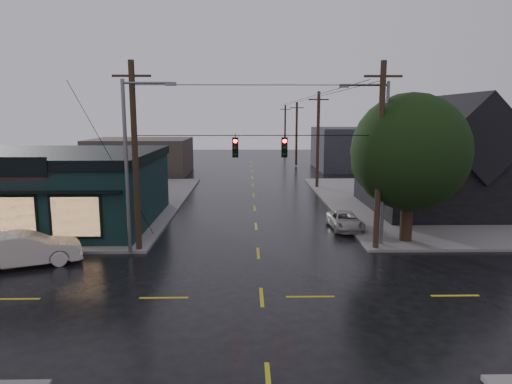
{
  "coord_description": "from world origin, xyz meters",
  "views": [
    {
      "loc": [
        -0.57,
        -17.67,
        7.38
      ],
      "look_at": [
        -0.11,
        6.0,
        3.36
      ],
      "focal_mm": 32.0,
      "sensor_mm": 36.0,
      "label": 1
    }
  ],
  "objects_px": {
    "corner_tree": "(410,152)",
    "suv_silver": "(345,221)",
    "utility_pole_nw": "(139,251)",
    "utility_pole_ne": "(375,250)",
    "sedan_cream": "(26,249)"
  },
  "relations": [
    {
      "from": "corner_tree",
      "to": "suv_silver",
      "type": "bearing_deg",
      "value": 131.66
    },
    {
      "from": "corner_tree",
      "to": "utility_pole_nw",
      "type": "height_order",
      "value": "corner_tree"
    },
    {
      "from": "utility_pole_nw",
      "to": "utility_pole_ne",
      "type": "bearing_deg",
      "value": 0.0
    },
    {
      "from": "sedan_cream",
      "to": "utility_pole_ne",
      "type": "bearing_deg",
      "value": -105.55
    },
    {
      "from": "suv_silver",
      "to": "corner_tree",
      "type": "bearing_deg",
      "value": -49.99
    },
    {
      "from": "utility_pole_nw",
      "to": "corner_tree",
      "type": "bearing_deg",
      "value": 5.4
    },
    {
      "from": "utility_pole_nw",
      "to": "sedan_cream",
      "type": "height_order",
      "value": "utility_pole_nw"
    },
    {
      "from": "utility_pole_ne",
      "to": "sedan_cream",
      "type": "relative_size",
      "value": 1.98
    },
    {
      "from": "suv_silver",
      "to": "utility_pole_nw",
      "type": "bearing_deg",
      "value": -160.92
    },
    {
      "from": "suv_silver",
      "to": "utility_pole_ne",
      "type": "bearing_deg",
      "value": -82.98
    },
    {
      "from": "corner_tree",
      "to": "utility_pole_nw",
      "type": "xyz_separation_m",
      "value": [
        -15.15,
        -1.43,
        -5.28
      ]
    },
    {
      "from": "sedan_cream",
      "to": "utility_pole_nw",
      "type": "bearing_deg",
      "value": -87.74
    },
    {
      "from": "corner_tree",
      "to": "utility_pole_ne",
      "type": "distance_m",
      "value": 5.88
    },
    {
      "from": "utility_pole_nw",
      "to": "suv_silver",
      "type": "distance_m",
      "value": 13.15
    },
    {
      "from": "utility_pole_ne",
      "to": "suv_silver",
      "type": "bearing_deg",
      "value": 98.68
    }
  ]
}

